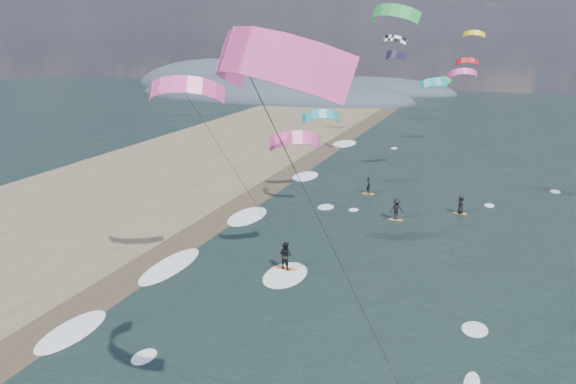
% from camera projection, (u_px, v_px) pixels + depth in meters
% --- Properties ---
extents(wet_sand_strip, '(3.00, 240.00, 0.00)m').
position_uv_depth(wet_sand_strip, '(103.00, 295.00, 33.24)').
color(wet_sand_strip, '#382D23').
rests_on(wet_sand_strip, ground).
extents(coastal_hills, '(80.00, 41.00, 15.00)m').
position_uv_depth(coastal_hills, '(264.00, 93.00, 132.04)').
color(coastal_hills, '#3D4756').
rests_on(coastal_hills, ground).
extents(kitesurfer_near_a, '(7.96, 9.33, 15.74)m').
position_uv_depth(kitesurfer_near_a, '(285.00, 159.00, 14.30)').
color(kitesurfer_near_a, orange).
rests_on(kitesurfer_near_a, ground).
extents(kitesurfer_near_b, '(7.30, 8.75, 13.46)m').
position_uv_depth(kitesurfer_near_b, '(216.00, 147.00, 31.14)').
color(kitesurfer_near_b, orange).
rests_on(kitesurfer_near_b, ground).
extents(far_kitesurfers, '(9.77, 7.42, 1.81)m').
position_uv_depth(far_kitesurfers, '(409.00, 204.00, 47.27)').
color(far_kitesurfers, orange).
rests_on(far_kitesurfers, ground).
extents(bg_kite_field, '(13.61, 71.59, 10.59)m').
position_uv_depth(bg_kite_field, '(423.00, 61.00, 64.71)').
color(bg_kite_field, yellow).
rests_on(bg_kite_field, ground).
extents(shoreline_surf, '(2.40, 79.40, 0.11)m').
position_uv_depth(shoreline_surf, '(165.00, 267.00, 37.05)').
color(shoreline_surf, white).
rests_on(shoreline_surf, ground).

